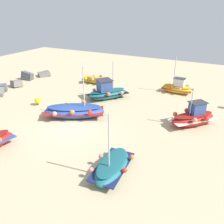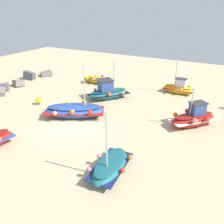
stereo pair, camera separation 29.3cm
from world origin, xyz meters
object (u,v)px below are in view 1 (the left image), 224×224
Objects in this scene: fishing_boat_4 at (193,118)px; fishing_boat_5 at (177,88)px; fishing_boat_3 at (107,92)px; mooring_buoy_1 at (38,101)px; fishing_boat_7 at (95,80)px; fishing_boat_2 at (74,111)px; fishing_boat_0 at (112,166)px.

fishing_boat_4 is 1.01× the size of fishing_boat_5.
fishing_boat_3 is 6.42m from mooring_buoy_1.
fishing_boat_5 is 13.69m from mooring_buoy_1.
fishing_boat_5 is 9.18m from fishing_boat_7.
fishing_boat_2 reaches higher than fishing_boat_5.
fishing_boat_7 is (-1.13, 9.11, -0.10)m from fishing_boat_5.
mooring_buoy_1 is (-8.01, 1.10, -0.01)m from fishing_boat_7.
fishing_boat_2 is 1.37× the size of fishing_boat_4.
fishing_boat_2 is 1.39× the size of fishing_boat_5.
fishing_boat_0 reaches higher than fishing_boat_5.
fishing_boat_0 is 5.31× the size of mooring_buoy_1.
fishing_boat_5 is at bearing 167.74° from fishing_boat_3.
fishing_boat_2 is 4.45m from mooring_buoy_1.
fishing_boat_4 is 1.18× the size of fishing_boat_7.
fishing_boat_0 is 0.90× the size of fishing_boat_3.
mooring_buoy_1 is (0.55, 4.41, -0.11)m from fishing_boat_2.
fishing_boat_2 is at bearing 45.80° from fishing_boat_0.
mooring_buoy_1 is (5.36, 10.39, 0.02)m from fishing_boat_0.
fishing_boat_2 reaches higher than fishing_boat_4.
mooring_buoy_1 is at bearing 77.28° from fishing_boat_7.
fishing_boat_3 is at bearing -122.35° from fishing_boat_2.
fishing_boat_4 is 5.24× the size of mooring_buoy_1.
fishing_boat_4 is at bearing -24.40° from fishing_boat_0.
fishing_boat_0 is 1.03× the size of fishing_boat_5.
fishing_boat_0 is 1.01× the size of fishing_boat_4.
fishing_boat_0 is 11.25m from fishing_boat_3.
mooring_buoy_1 is at bearing 57.34° from fishing_boat_0.
fishing_boat_0 reaches higher than fishing_boat_7.
fishing_boat_7 is (5.54, 12.00, -0.19)m from fishing_boat_4.
fishing_boat_7 reaches higher than mooring_buoy_1.
fishing_boat_2 is 7.18× the size of mooring_buoy_1.
fishing_boat_3 reaches higher than fishing_boat_4.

